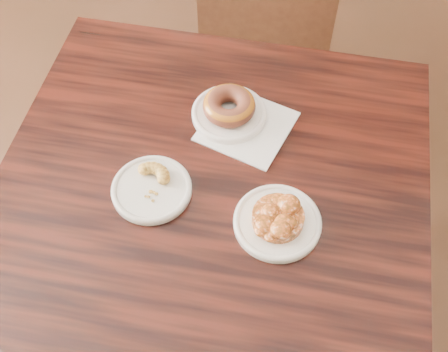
% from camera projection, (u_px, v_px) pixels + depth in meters
% --- Properties ---
extents(floor, '(5.00, 5.00, 0.00)m').
position_uv_depth(floor, '(233.00, 327.00, 1.74)').
color(floor, black).
rests_on(floor, ground).
extents(cafe_table, '(0.90, 0.90, 0.75)m').
position_uv_depth(cafe_table, '(213.00, 265.00, 1.45)').
color(cafe_table, black).
rests_on(cafe_table, floor).
extents(chair_far, '(0.46, 0.46, 0.90)m').
position_uv_depth(chair_far, '(271.00, 25.00, 1.86)').
color(chair_far, black).
rests_on(chair_far, floor).
extents(napkin, '(0.22, 0.22, 0.00)m').
position_uv_depth(napkin, '(247.00, 126.00, 1.22)').
color(napkin, white).
rests_on(napkin, cafe_table).
extents(plate_donut, '(0.16, 0.16, 0.01)m').
position_uv_depth(plate_donut, '(229.00, 114.00, 1.23)').
color(plate_donut, white).
rests_on(plate_donut, napkin).
extents(plate_cruller, '(0.16, 0.16, 0.01)m').
position_uv_depth(plate_cruller, '(152.00, 189.00, 1.12)').
color(plate_cruller, white).
rests_on(plate_cruller, cafe_table).
extents(plate_fritter, '(0.17, 0.17, 0.01)m').
position_uv_depth(plate_fritter, '(277.00, 223.00, 1.08)').
color(plate_fritter, white).
rests_on(plate_fritter, cafe_table).
extents(glazed_donut, '(0.12, 0.12, 0.04)m').
position_uv_depth(glazed_donut, '(229.00, 106.00, 1.21)').
color(glazed_donut, brown).
rests_on(glazed_donut, plate_donut).
extents(apple_fritter, '(0.14, 0.14, 0.03)m').
position_uv_depth(apple_fritter, '(278.00, 217.00, 1.06)').
color(apple_fritter, '#4C2608').
rests_on(apple_fritter, plate_fritter).
extents(cruller_fragment, '(0.09, 0.09, 0.02)m').
position_uv_depth(cruller_fragment, '(151.00, 184.00, 1.11)').
color(cruller_fragment, brown).
rests_on(cruller_fragment, plate_cruller).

